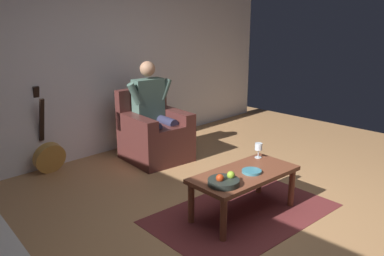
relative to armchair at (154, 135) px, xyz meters
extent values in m
plane|color=#AB7B4E|center=(0.43, 2.01, -0.33)|extent=(7.50, 7.50, 0.00)
cube|color=silver|center=(0.43, -0.72, 0.93)|extent=(6.65, 0.06, 2.51)
cube|color=maroon|center=(0.38, 1.77, -0.32)|extent=(1.83, 1.22, 0.01)
cube|color=#4E2522|center=(0.00, 0.04, -0.13)|extent=(0.81, 0.84, 0.39)
cube|color=#4E2522|center=(0.01, 0.10, 0.11)|extent=(0.47, 0.69, 0.10)
cube|color=#4E2522|center=(-0.28, 0.07, 0.18)|extent=(0.24, 0.78, 0.24)
cube|color=#4E2522|center=(0.29, 0.01, 0.18)|extent=(0.24, 0.78, 0.24)
cube|color=#4E2522|center=(-0.03, -0.28, 0.32)|extent=(0.73, 0.20, 0.52)
cube|color=#446055|center=(-0.01, -0.11, 0.44)|extent=(0.42, 0.22, 0.56)
sphere|color=#A87A5B|center=(-0.01, -0.11, 0.85)|extent=(0.20, 0.20, 0.20)
cylinder|color=#282942|center=(-0.11, 0.10, 0.18)|extent=(0.17, 0.41, 0.13)
cylinder|color=#282942|center=(-0.09, 0.29, -0.08)|extent=(0.13, 0.13, 0.49)
cylinder|color=#446055|center=(-0.24, -0.04, 0.56)|extent=(0.21, 0.11, 0.29)
cylinder|color=#282942|center=(0.13, 0.07, 0.18)|extent=(0.17, 0.41, 0.13)
cylinder|color=#282942|center=(0.16, 0.27, -0.08)|extent=(0.13, 0.13, 0.49)
cylinder|color=#446055|center=(0.22, -0.09, 0.56)|extent=(0.21, 0.11, 0.29)
cube|color=brown|center=(0.38, 1.77, 0.08)|extent=(1.09, 0.57, 0.04)
cylinder|color=brown|center=(-0.09, 2.00, -0.13)|extent=(0.06, 0.06, 0.38)
cylinder|color=brown|center=(0.88, 1.94, -0.13)|extent=(0.06, 0.06, 0.38)
cylinder|color=brown|center=(-0.11, 1.59, -0.13)|extent=(0.06, 0.06, 0.38)
cylinder|color=brown|center=(0.85, 1.53, -0.13)|extent=(0.06, 0.06, 0.38)
cylinder|color=#B58239|center=(1.20, -0.51, -0.14)|extent=(0.38, 0.18, 0.39)
cylinder|color=black|center=(1.20, -0.46, -0.12)|extent=(0.11, 0.03, 0.10)
cube|color=black|center=(1.20, -0.62, 0.31)|extent=(0.05, 0.15, 0.53)
cube|color=black|center=(1.20, -0.69, 0.63)|extent=(0.07, 0.06, 0.14)
cylinder|color=silver|center=(-0.03, 1.62, 0.10)|extent=(0.07, 0.07, 0.01)
cylinder|color=silver|center=(-0.03, 1.62, 0.14)|extent=(0.01, 0.01, 0.08)
cylinder|color=silver|center=(-0.03, 1.62, 0.22)|extent=(0.08, 0.08, 0.07)
cylinder|color=#590C19|center=(-0.03, 1.62, 0.20)|extent=(0.07, 0.07, 0.03)
cylinder|color=#242A25|center=(0.73, 1.81, 0.12)|extent=(0.28, 0.28, 0.05)
sphere|color=#B03311|center=(0.77, 1.80, 0.17)|extent=(0.07, 0.07, 0.07)
sphere|color=#88AC2C|center=(0.65, 1.82, 0.17)|extent=(0.07, 0.07, 0.07)
cylinder|color=teal|center=(0.34, 1.82, 0.11)|extent=(0.18, 0.18, 0.02)
camera|label=1|loc=(3.18, 3.87, 1.53)|focal=37.47mm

